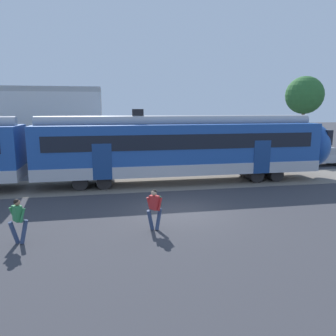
# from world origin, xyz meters

# --- Properties ---
(ground_plane) EXTENTS (160.00, 160.00, 0.00)m
(ground_plane) POSITION_xyz_m (0.00, 0.00, 0.00)
(ground_plane) COLOR #38383D
(track_bed) EXTENTS (80.00, 4.40, 0.01)m
(track_bed) POSITION_xyz_m (-9.59, 6.05, 0.01)
(track_bed) COLOR slate
(track_bed) RESTS_ON ground
(pedestrian_green) EXTENTS (0.71, 0.48, 1.67)m
(pedestrian_green) POSITION_xyz_m (-6.47, -2.46, 0.96)
(pedestrian_green) COLOR navy
(pedestrian_green) RESTS_ON ground
(pedestrian_red) EXTENTS (0.70, 0.51, 1.67)m
(pedestrian_red) POSITION_xyz_m (-1.47, -2.04, 0.99)
(pedestrian_red) COLOR navy
(pedestrian_red) RESTS_ON ground
(parked_car_silver) EXTENTS (4.03, 1.81, 1.54)m
(parked_car_silver) POSITION_xyz_m (14.48, 9.98, 0.78)
(parked_car_silver) COLOR #B7BABF
(parked_car_silver) RESTS_ON ground
(background_building) EXTENTS (14.52, 5.00, 9.20)m
(background_building) POSITION_xyz_m (-10.84, 14.41, 3.21)
(background_building) COLOR beige
(background_building) RESTS_ON ground
(street_tree_right) EXTENTS (3.85, 3.85, 7.98)m
(street_tree_right) POSITION_xyz_m (17.08, 17.00, 6.03)
(street_tree_right) COLOR brown
(street_tree_right) RESTS_ON ground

